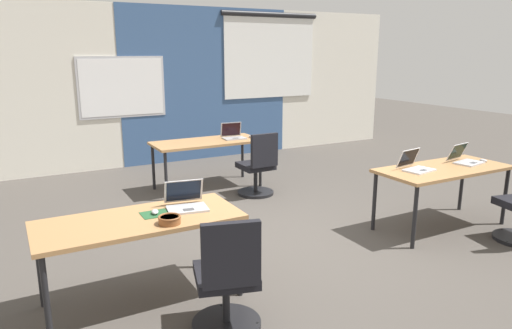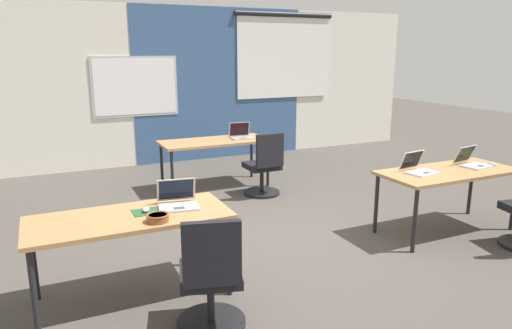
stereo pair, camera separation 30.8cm
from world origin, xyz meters
name	(u,v)px [view 1 (the left image)]	position (x,y,z in m)	size (l,w,h in m)	color
ground_plane	(285,237)	(0.00, 0.00, 0.00)	(24.00, 24.00, 0.00)	#47423D
back_wall_assembly	(165,85)	(0.04, 4.20, 1.41)	(10.00, 0.27, 2.80)	silver
desk_near_left	(140,225)	(-1.75, -0.60, 0.66)	(1.60, 0.70, 0.72)	#A37547
desk_near_right	(443,172)	(1.75, -0.60, 0.66)	(1.60, 0.70, 0.72)	#A37547
desk_far_center	(207,145)	(0.00, 2.20, 0.66)	(1.60, 0.70, 0.72)	#A37547
laptop_near_left_inner	(186,202)	(-1.33, -0.53, 0.77)	(0.38, 0.36, 0.23)	#B7B7BC
mousepad_near_left_inner	(155,214)	(-1.61, -0.57, 0.72)	(0.22, 0.19, 0.00)	#23512D
mouse_near_left_inner	(155,212)	(-1.61, -0.57, 0.74)	(0.08, 0.11, 0.03)	#B2B2B7
chair_near_left_inner	(227,285)	(-1.33, -1.34, 0.38)	(0.54, 0.59, 0.92)	black
laptop_near_right_inner	(415,166)	(1.37, -0.53, 0.77)	(0.38, 0.36, 0.23)	silver
laptop_far_right	(233,135)	(0.43, 2.20, 0.77)	(0.35, 0.30, 0.23)	#9E9EA3
mouse_far_right	(251,136)	(0.70, 2.13, 0.74)	(0.07, 0.11, 0.03)	#B2B2B7
chair_far_right	(258,170)	(0.48, 1.50, 0.38)	(0.52, 0.54, 0.92)	black
laptop_near_right_end	(465,159)	(2.16, -0.56, 0.77)	(0.38, 0.37, 0.22)	#B7B7BC
mouse_near_right_end	(483,160)	(2.39, -0.63, 0.74)	(0.06, 0.10, 0.03)	#B2B2B7
snack_bowl	(170,219)	(-1.57, -0.83, 0.76)	(0.18, 0.18, 0.06)	brown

